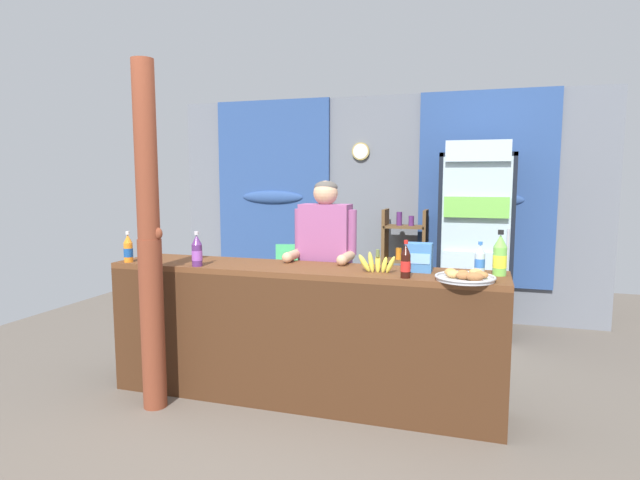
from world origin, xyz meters
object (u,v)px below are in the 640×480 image
object	(u,v)px
stall_counter	(296,324)
shopkeeper	(325,257)
soda_bottle_water	(480,260)
soda_bottle_cola	(406,262)
soda_bottle_grape_soda	(197,251)
soda_bottle_orange_soda	(128,249)
soda_bottle_lime_soda	(500,256)
snack_box_biscuit	(419,257)
plastic_lawn_chair	(294,278)
bottle_shelf_rack	(404,264)
banana_bunch	(377,263)
drink_fridge	(476,231)
pastry_tray	(466,277)
timber_post	(149,246)

from	to	relation	value
stall_counter	shopkeeper	world-z (taller)	shopkeeper
soda_bottle_water	soda_bottle_cola	xyz separation A→B (m)	(-0.45, -0.33, 0.01)
soda_bottle_grape_soda	soda_bottle_orange_soda	xyz separation A→B (m)	(-0.59, 0.01, -0.01)
soda_bottle_lime_soda	snack_box_biscuit	distance (m)	0.52
soda_bottle_lime_soda	plastic_lawn_chair	bearing A→B (deg)	138.90
soda_bottle_cola	snack_box_biscuit	bearing A→B (deg)	77.97
shopkeeper	stall_counter	bearing A→B (deg)	-95.88
snack_box_biscuit	soda_bottle_water	bearing A→B (deg)	11.83
bottle_shelf_rack	soda_bottle_orange_soda	distance (m)	3.03
plastic_lawn_chair	soda_bottle_lime_soda	distance (m)	2.85
stall_counter	soda_bottle_grape_soda	size ratio (longest dim) A/B	11.22
soda_bottle_grape_soda	banana_bunch	xyz separation A→B (m)	(1.27, 0.14, -0.04)
drink_fridge	soda_bottle_orange_soda	xyz separation A→B (m)	(-2.46, -2.24, 0.00)
shopkeeper	soda_bottle_lime_soda	distance (m)	1.33
shopkeeper	soda_bottle_grape_soda	bearing A→B (deg)	-142.22
soda_bottle_orange_soda	banana_bunch	world-z (taller)	soda_bottle_orange_soda
pastry_tray	soda_bottle_lime_soda	bearing A→B (deg)	49.61
drink_fridge	soda_bottle_cola	bearing A→B (deg)	-99.85
stall_counter	soda_bottle_water	xyz separation A→B (m)	(1.21, 0.25, 0.47)
soda_bottle_water	soda_bottle_orange_soda	xyz separation A→B (m)	(-2.52, -0.33, 0.01)
plastic_lawn_chair	shopkeeper	size ratio (longest dim) A/B	0.54
timber_post	plastic_lawn_chair	xyz separation A→B (m)	(0.18, 2.34, -0.65)
drink_fridge	soda_bottle_lime_soda	world-z (taller)	drink_fridge
bottle_shelf_rack	soda_bottle_orange_soda	size ratio (longest dim) A/B	5.42
plastic_lawn_chair	banana_bunch	size ratio (longest dim) A/B	3.22
plastic_lawn_chair	soda_bottle_water	bearing A→B (deg)	-41.78
soda_bottle_grape_soda	soda_bottle_cola	bearing A→B (deg)	0.22
drink_fridge	snack_box_biscuit	size ratio (longest dim) A/B	10.11
drink_fridge	snack_box_biscuit	bearing A→B (deg)	-99.57
pastry_tray	banana_bunch	xyz separation A→B (m)	(-0.58, 0.11, 0.04)
drink_fridge	soda_bottle_water	distance (m)	1.91
stall_counter	soda_bottle_cola	size ratio (longest dim) A/B	11.70
timber_post	bottle_shelf_rack	bearing A→B (deg)	63.60
soda_bottle_lime_soda	banana_bunch	size ratio (longest dim) A/B	1.11
shopkeeper	banana_bunch	xyz separation A→B (m)	(0.50, -0.46, 0.05)
stall_counter	banana_bunch	bearing A→B (deg)	5.38
soda_bottle_lime_soda	soda_bottle_water	distance (m)	0.15
soda_bottle_water	soda_bottle_grape_soda	bearing A→B (deg)	-170.07
timber_post	pastry_tray	bearing A→B (deg)	7.52
timber_post	banana_bunch	size ratio (longest dim) A/B	8.93
soda_bottle_cola	timber_post	bearing A→B (deg)	-171.83
soda_bottle_grape_soda	banana_bunch	bearing A→B (deg)	6.31
soda_bottle_cola	soda_bottle_orange_soda	size ratio (longest dim) A/B	1.04
drink_fridge	soda_bottle_water	world-z (taller)	drink_fridge
plastic_lawn_chair	soda_bottle_water	world-z (taller)	soda_bottle_water
stall_counter	banana_bunch	xyz separation A→B (m)	(0.55, 0.05, 0.45)
soda_bottle_orange_soda	timber_post	bearing A→B (deg)	-34.17
timber_post	soda_bottle_water	size ratio (longest dim) A/B	11.43
stall_counter	soda_bottle_orange_soda	bearing A→B (deg)	-176.47
bottle_shelf_rack	banana_bunch	world-z (taller)	bottle_shelf_rack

